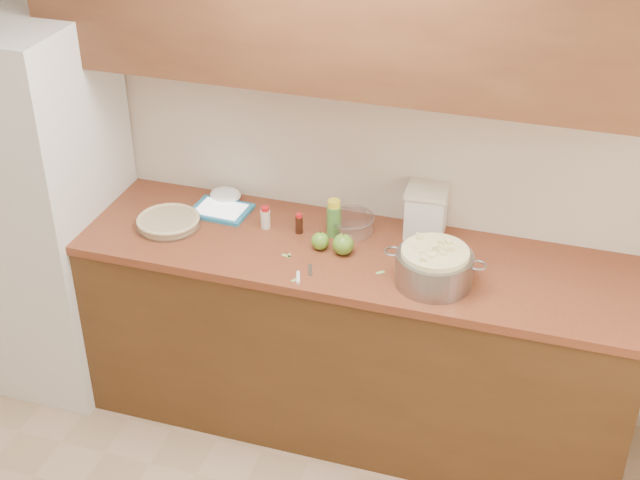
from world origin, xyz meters
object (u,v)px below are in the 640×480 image
(colander, at_px, (434,267))
(flour_canister, at_px, (426,211))
(pie, at_px, (168,222))
(tablet, at_px, (221,210))

(colander, relative_size, flour_canister, 1.86)
(pie, xyz_separation_m, flour_canister, (1.09, 0.28, 0.09))
(pie, relative_size, tablet, 1.07)
(colander, bearing_deg, tablet, 165.28)
(flour_canister, bearing_deg, colander, -73.22)
(pie, relative_size, colander, 0.70)
(pie, distance_m, tablet, 0.25)
(colander, distance_m, tablet, 1.07)
(colander, height_order, tablet, colander)
(flour_canister, height_order, tablet, flour_canister)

